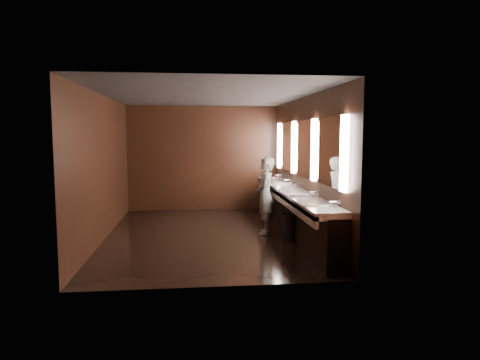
% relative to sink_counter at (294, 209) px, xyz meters
% --- Properties ---
extents(floor, '(6.00, 6.00, 0.00)m').
position_rel_sink_counter_xyz_m(floor, '(-1.79, 0.00, -0.50)').
color(floor, black).
rests_on(floor, ground).
extents(ceiling, '(4.00, 6.00, 0.02)m').
position_rel_sink_counter_xyz_m(ceiling, '(-1.79, 0.00, 2.30)').
color(ceiling, '#2D2D2B').
rests_on(ceiling, wall_back).
extents(wall_back, '(4.00, 0.02, 2.80)m').
position_rel_sink_counter_xyz_m(wall_back, '(-1.79, 3.00, 0.90)').
color(wall_back, black).
rests_on(wall_back, floor).
extents(wall_front, '(4.00, 0.02, 2.80)m').
position_rel_sink_counter_xyz_m(wall_front, '(-1.79, -3.00, 0.90)').
color(wall_front, black).
rests_on(wall_front, floor).
extents(wall_left, '(0.02, 6.00, 2.80)m').
position_rel_sink_counter_xyz_m(wall_left, '(-3.79, 0.00, 0.90)').
color(wall_left, black).
rests_on(wall_left, floor).
extents(wall_right, '(0.02, 6.00, 2.80)m').
position_rel_sink_counter_xyz_m(wall_right, '(0.21, 0.00, 0.90)').
color(wall_right, black).
rests_on(wall_right, floor).
extents(sink_counter, '(0.55, 5.40, 1.01)m').
position_rel_sink_counter_xyz_m(sink_counter, '(0.00, 0.00, 0.00)').
color(sink_counter, black).
rests_on(sink_counter, floor).
extents(mirror_band, '(0.06, 5.03, 1.15)m').
position_rel_sink_counter_xyz_m(mirror_band, '(0.19, -0.00, 1.25)').
color(mirror_band, white).
rests_on(mirror_band, wall_right).
extents(person, '(0.49, 0.64, 1.58)m').
position_rel_sink_counter_xyz_m(person, '(-0.59, 0.04, 0.29)').
color(person, '#84A9C5').
rests_on(person, floor).
extents(trash_bin, '(0.34, 0.34, 0.52)m').
position_rel_sink_counter_xyz_m(trash_bin, '(-0.22, -0.62, -0.24)').
color(trash_bin, black).
rests_on(trash_bin, floor).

